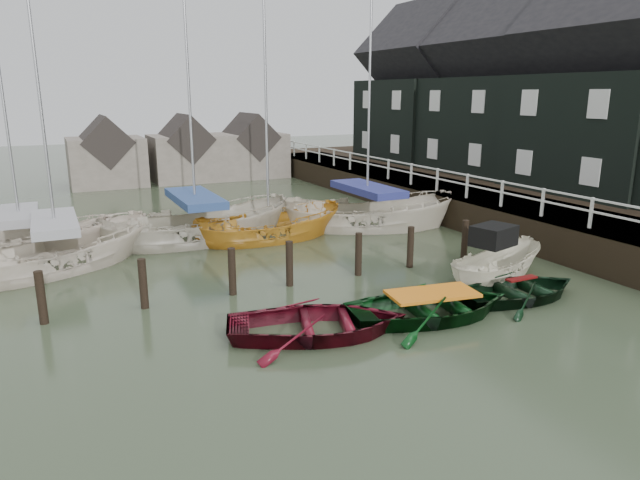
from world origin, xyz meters
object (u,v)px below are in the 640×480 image
sailboat_b (197,240)px  sailboat_c (269,239)px  rowboat_green (431,318)px  sailboat_e (24,253)px  sailboat_a (60,267)px  rowboat_red (318,335)px  sailboat_d (367,226)px  motorboat (495,275)px  rowboat_dkgreen (520,298)px

sailboat_b → sailboat_c: (2.69, -0.92, -0.05)m
rowboat_green → sailboat_e: 15.00m
sailboat_a → rowboat_red: bearing=-172.6°
rowboat_green → sailboat_b: (-3.56, 10.54, 0.06)m
sailboat_d → sailboat_e: bearing=106.8°
sailboat_e → sailboat_d: bearing=-80.9°
rowboat_red → sailboat_c: sailboat_c is taller
sailboat_b → sailboat_c: bearing=-108.1°
rowboat_red → sailboat_a: sailboat_a is taller
sailboat_a → sailboat_b: 5.30m
sailboat_a → sailboat_d: bearing=-111.6°
rowboat_green → sailboat_d: bearing=-12.2°
rowboat_red → rowboat_green: (3.14, -0.29, 0.00)m
rowboat_red → motorboat: (6.93, 1.50, 0.10)m
motorboat → sailboat_e: 16.59m
sailboat_b → sailboat_a: bearing=108.4°
rowboat_dkgreen → sailboat_a: 14.74m
sailboat_e → rowboat_green: bearing=-122.9°
sailboat_b → sailboat_d: bearing=-96.3°
motorboat → sailboat_c: sailboat_c is taller
sailboat_a → sailboat_b: bearing=-97.3°
rowboat_green → motorboat: (3.79, 1.79, 0.10)m
rowboat_dkgreen → sailboat_b: size_ratio=0.32×
sailboat_c → rowboat_red: bearing=166.0°
rowboat_green → motorboat: 4.19m
sailboat_b → sailboat_d: size_ratio=1.02×
rowboat_red → rowboat_green: size_ratio=0.99×
motorboat → sailboat_c: size_ratio=0.43×
rowboat_green → sailboat_d: size_ratio=0.38×
rowboat_red → sailboat_e: (-6.59, 11.12, 0.06)m
motorboat → sailboat_b: (-7.35, 8.75, -0.04)m
rowboat_red → rowboat_green: 3.15m
rowboat_dkgreen → sailboat_d: bearing=-0.4°
rowboat_red → sailboat_e: size_ratio=0.48×
sailboat_a → sailboat_d: size_ratio=0.94×
rowboat_red → sailboat_b: size_ratio=0.37×
rowboat_green → rowboat_dkgreen: 3.16m
rowboat_dkgreen → motorboat: motorboat is taller
motorboat → sailboat_e: size_ratio=0.48×
rowboat_dkgreen → sailboat_e: size_ratio=0.42×
rowboat_red → sailboat_a: 10.23m
rowboat_red → sailboat_a: size_ratio=0.40×
rowboat_green → sailboat_a: sailboat_a is taller
sailboat_a → sailboat_e: sailboat_a is taller
rowboat_green → sailboat_b: 11.13m
sailboat_b → rowboat_green: bearing=-160.6°
rowboat_dkgreen → sailboat_c: 10.37m
motorboat → sailboat_b: size_ratio=0.37×
sailboat_b → rowboat_red: bearing=-176.9°
sailboat_b → sailboat_c: size_ratio=1.15×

